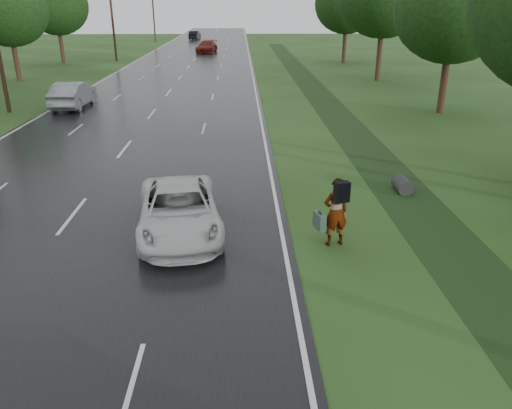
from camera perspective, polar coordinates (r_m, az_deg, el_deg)
The scene contains 16 objects.
road at distance 52.86m, azimuth -8.07°, elevation 14.85°, with size 14.00×180.00×0.04m, color black.
edge_stripe_east at distance 52.58m, azimuth -0.48°, elevation 15.05°, with size 0.12×180.00×0.01m, color silver.
edge_stripe_west at distance 53.99m, azimuth -15.45°, elevation 14.48°, with size 0.12×180.00×0.01m, color silver.
center_line at distance 52.86m, azimuth -8.07°, elevation 14.88°, with size 0.12×180.00×0.01m, color silver.
drainage_ditch at distance 27.33m, azimuth 10.95°, elevation 8.00°, with size 2.20×120.00×0.56m.
utility_pole_far at distance 63.91m, azimuth -16.15°, elevation 20.14°, with size 1.60×0.26×10.00m.
utility_pole_distant at distance 93.35m, azimuth -11.66°, elevation 20.90°, with size 1.60×0.26×10.00m.
tree_east_c at distance 33.64m, azimuth 21.68°, elevation 20.04°, with size 7.00×7.00×9.29m.
tree_east_f at distance 60.37m, azimuth 10.37°, elevation 21.66°, with size 7.20×7.20×9.62m.
tree_west_d at distance 50.22m, azimuth -26.52°, elevation 19.19°, with size 6.60×6.60×8.80m.
tree_west_f at distance 63.52m, azimuth -21.90°, elevation 20.32°, with size 7.00×7.00×9.29m.
pedestrian at distance 14.23m, azimuth 9.02°, elevation -0.77°, with size 1.03×0.78×2.03m.
white_pickup at distance 15.06m, azimuth -8.75°, elevation -0.66°, with size 2.37×5.14×1.43m, color silver.
silver_sedan at distance 35.71m, azimuth -20.21°, elevation 11.71°, with size 1.77×5.08×1.67m, color #93979B.
far_car_red at distance 72.38m, azimuth -5.65°, elevation 17.51°, with size 2.20×5.40×1.57m, color maroon.
far_car_dark at distance 99.15m, azimuth -7.01°, elevation 18.66°, with size 1.59×4.56×1.50m, color black.
Camera 1 is at (5.54, -7.17, 6.52)m, focal length 35.00 mm.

